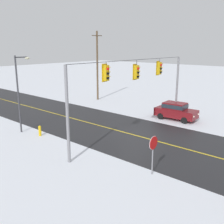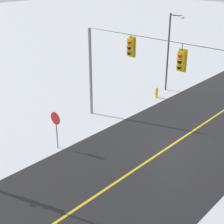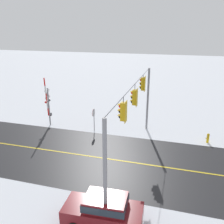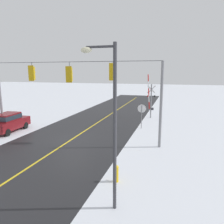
{
  "view_description": "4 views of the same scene",
  "coord_description": "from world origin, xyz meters",
  "px_view_note": "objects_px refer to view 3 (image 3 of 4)",
  "views": [
    {
      "loc": [
        -17.03,
        -12.49,
        7.31
      ],
      "look_at": [
        -3.5,
        -0.58,
        2.76
      ],
      "focal_mm": 42.54,
      "sensor_mm": 36.0,
      "label": 1
    },
    {
      "loc": [
        9.25,
        -15.72,
        10.1
      ],
      "look_at": [
        -2.63,
        -2.6,
        2.25
      ],
      "focal_mm": 53.86,
      "sensor_mm": 36.0,
      "label": 2
    },
    {
      "loc": [
        16.43,
        3.05,
        9.9
      ],
      "look_at": [
        -2.0,
        -2.24,
        3.25
      ],
      "focal_mm": 39.49,
      "sensor_mm": 36.0,
      "label": 3
    },
    {
      "loc": [
        -7.94,
        15.49,
        5.47
      ],
      "look_at": [
        -3.07,
        -1.02,
        2.23
      ],
      "focal_mm": 34.59,
      "sensor_mm": 36.0,
      "label": 4
    }
  ],
  "objects_px": {
    "railroad_crossing": "(48,104)",
    "parked_car_maroon": "(104,210)",
    "stop_sign": "(94,115)",
    "fire_hydrant": "(208,138)"
  },
  "relations": [
    {
      "from": "fire_hydrant",
      "to": "stop_sign",
      "type": "bearing_deg",
      "value": -87.86
    },
    {
      "from": "railroad_crossing",
      "to": "parked_car_maroon",
      "type": "bearing_deg",
      "value": 39.84
    },
    {
      "from": "railroad_crossing",
      "to": "fire_hydrant",
      "type": "bearing_deg",
      "value": 90.45
    },
    {
      "from": "railroad_crossing",
      "to": "parked_car_maroon",
      "type": "distance_m",
      "value": 15.39
    },
    {
      "from": "stop_sign",
      "to": "fire_hydrant",
      "type": "relative_size",
      "value": 2.67
    },
    {
      "from": "stop_sign",
      "to": "parked_car_maroon",
      "type": "xyz_separation_m",
      "value": [
        11.49,
        4.72,
        -0.76
      ]
    },
    {
      "from": "parked_car_maroon",
      "to": "fire_hydrant",
      "type": "distance_m",
      "value": 13.33
    },
    {
      "from": "parked_car_maroon",
      "to": "fire_hydrant",
      "type": "bearing_deg",
      "value": 153.19
    },
    {
      "from": "stop_sign",
      "to": "parked_car_maroon",
      "type": "distance_m",
      "value": 12.45
    },
    {
      "from": "fire_hydrant",
      "to": "railroad_crossing",
      "type": "bearing_deg",
      "value": -89.55
    }
  ]
}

